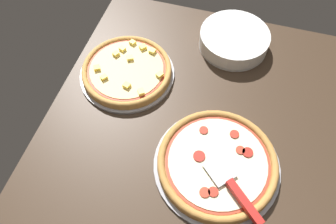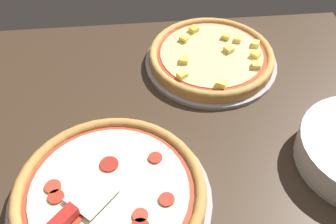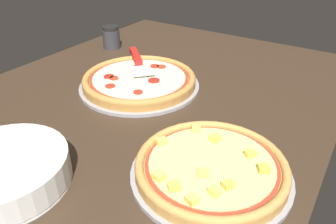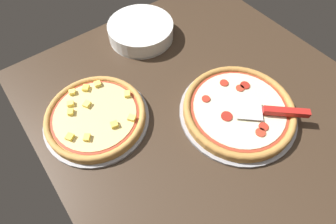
{
  "view_description": "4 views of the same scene",
  "coord_description": "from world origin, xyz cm",
  "px_view_note": "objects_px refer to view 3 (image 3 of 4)",
  "views": [
    {
      "loc": [
        -41.22,
        -2.44,
        92.72
      ],
      "look_at": [
        12.65,
        13.32,
        3.0
      ],
      "focal_mm": 35.0,
      "sensor_mm": 36.0,
      "label": 1
    },
    {
      "loc": [
        6.87,
        -45.38,
        65.19
      ],
      "look_at": [
        12.65,
        13.32,
        3.0
      ],
      "focal_mm": 42.0,
      "sensor_mm": 36.0,
      "label": 2
    },
    {
      "loc": [
        74.57,
        53.16,
        46.64
      ],
      "look_at": [
        12.65,
        13.32,
        3.0
      ],
      "focal_mm": 35.0,
      "sensor_mm": 36.0,
      "label": 3
    },
    {
      "loc": [
        -23.95,
        41.0,
        72.19
      ],
      "look_at": [
        12.65,
        13.32,
        3.0
      ],
      "focal_mm": 28.0,
      "sensor_mm": 36.0,
      "label": 4
    }
  ],
  "objects_px": {
    "pizza_back": "(211,166)",
    "plate_stack": "(4,172)",
    "parmesan_shaker": "(111,37)",
    "serving_spatula": "(137,59)",
    "pizza_front": "(140,79)"
  },
  "relations": [
    {
      "from": "pizza_front",
      "to": "parmesan_shaker",
      "type": "relative_size",
      "value": 4.0
    },
    {
      "from": "serving_spatula",
      "to": "pizza_front",
      "type": "bearing_deg",
      "value": 41.5
    },
    {
      "from": "pizza_back",
      "to": "serving_spatula",
      "type": "height_order",
      "value": "serving_spatula"
    },
    {
      "from": "pizza_front",
      "to": "serving_spatula",
      "type": "xyz_separation_m",
      "value": [
        -0.09,
        -0.08,
        0.02
      ]
    },
    {
      "from": "pizza_front",
      "to": "plate_stack",
      "type": "xyz_separation_m",
      "value": [
        0.51,
        0.04,
        0.0
      ]
    },
    {
      "from": "pizza_back",
      "to": "plate_stack",
      "type": "height_order",
      "value": "plate_stack"
    },
    {
      "from": "pizza_back",
      "to": "parmesan_shaker",
      "type": "height_order",
      "value": "parmesan_shaker"
    },
    {
      "from": "pizza_front",
      "to": "pizza_back",
      "type": "distance_m",
      "value": 0.46
    },
    {
      "from": "serving_spatula",
      "to": "parmesan_shaker",
      "type": "bearing_deg",
      "value": -120.66
    },
    {
      "from": "plate_stack",
      "to": "parmesan_shaker",
      "type": "height_order",
      "value": "parmesan_shaker"
    },
    {
      "from": "serving_spatula",
      "to": "parmesan_shaker",
      "type": "xyz_separation_m",
      "value": [
        -0.14,
        -0.24,
        -0.01
      ]
    },
    {
      "from": "parmesan_shaker",
      "to": "serving_spatula",
      "type": "bearing_deg",
      "value": 59.34
    },
    {
      "from": "serving_spatula",
      "to": "plate_stack",
      "type": "relative_size",
      "value": 0.75
    },
    {
      "from": "pizza_front",
      "to": "plate_stack",
      "type": "bearing_deg",
      "value": 4.72
    },
    {
      "from": "pizza_back",
      "to": "plate_stack",
      "type": "distance_m",
      "value": 0.42
    }
  ]
}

